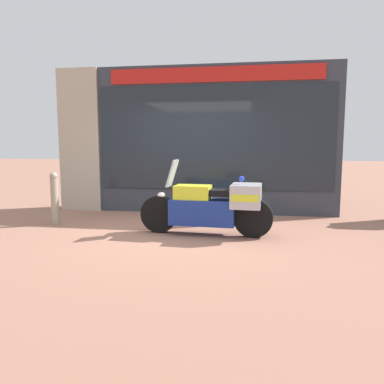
# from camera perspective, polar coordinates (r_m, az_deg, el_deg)

# --- Properties ---
(ground_plane) EXTENTS (60.00, 60.00, 0.00)m
(ground_plane) POSITION_cam_1_polar(r_m,az_deg,el_deg) (6.68, -2.25, -6.03)
(ground_plane) COLOR #9E6B56
(shop_building) EXTENTS (6.28, 0.55, 3.24)m
(shop_building) POSITION_cam_1_polar(r_m,az_deg,el_deg) (8.54, -2.55, 7.90)
(shop_building) COLOR #333842
(shop_building) RESTS_ON ground
(window_display) EXTENTS (4.86, 0.30, 2.00)m
(window_display) POSITION_cam_1_polar(r_m,az_deg,el_deg) (8.51, 3.12, 0.11)
(window_display) COLOR slate
(window_display) RESTS_ON ground
(paramedic_motorcycle) EXTENTS (2.28, 0.66, 1.28)m
(paramedic_motorcycle) POSITION_cam_1_polar(r_m,az_deg,el_deg) (6.32, 3.25, -2.04)
(paramedic_motorcycle) COLOR black
(paramedic_motorcycle) RESTS_ON ground
(street_bollard) EXTENTS (0.15, 0.15, 1.01)m
(street_bollard) POSITION_cam_1_polar(r_m,az_deg,el_deg) (7.64, -20.20, -0.79)
(street_bollard) COLOR gray
(street_bollard) RESTS_ON ground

